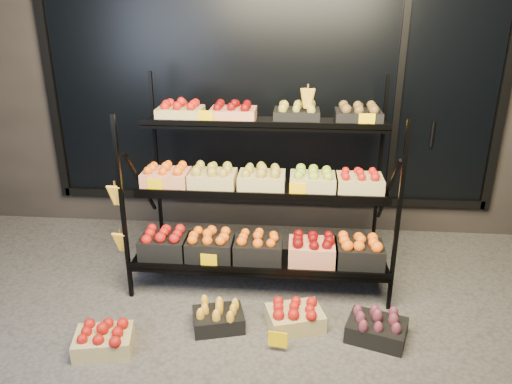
# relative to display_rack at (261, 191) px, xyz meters

# --- Properties ---
(ground) EXTENTS (24.00, 24.00, 0.00)m
(ground) POSITION_rel_display_rack_xyz_m (0.01, -0.60, -0.79)
(ground) COLOR #514F4C
(ground) RESTS_ON ground
(building) EXTENTS (6.00, 2.08, 3.50)m
(building) POSITION_rel_display_rack_xyz_m (0.01, 1.99, 0.96)
(building) COLOR #2D2826
(building) RESTS_ON ground
(display_rack) EXTENTS (2.18, 1.02, 1.70)m
(display_rack) POSITION_rel_display_rack_xyz_m (0.00, 0.00, 0.00)
(display_rack) COLOR black
(display_rack) RESTS_ON ground
(tag_floor_b) EXTENTS (0.13, 0.01, 0.12)m
(tag_floor_b) POSITION_rel_display_rack_xyz_m (0.20, -1.00, -0.73)
(tag_floor_b) COLOR #FFC700
(tag_floor_b) RESTS_ON ground
(floor_crate_left) EXTENTS (0.43, 0.35, 0.20)m
(floor_crate_left) POSITION_rel_display_rack_xyz_m (-0.99, -1.09, -0.70)
(floor_crate_left) COLOR tan
(floor_crate_left) RESTS_ON ground
(floor_crate_midleft) EXTENTS (0.42, 0.35, 0.19)m
(floor_crate_midleft) POSITION_rel_display_rack_xyz_m (-0.25, -0.76, -0.70)
(floor_crate_midleft) COLOR black
(floor_crate_midleft) RESTS_ON ground
(floor_crate_midright) EXTENTS (0.46, 0.39, 0.20)m
(floor_crate_midright) POSITION_rel_display_rack_xyz_m (0.31, -0.71, -0.69)
(floor_crate_midright) COLOR tan
(floor_crate_midright) RESTS_ON ground
(floor_crate_right) EXTENTS (0.47, 0.41, 0.20)m
(floor_crate_right) POSITION_rel_display_rack_xyz_m (0.89, -0.80, -0.69)
(floor_crate_right) COLOR black
(floor_crate_right) RESTS_ON ground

